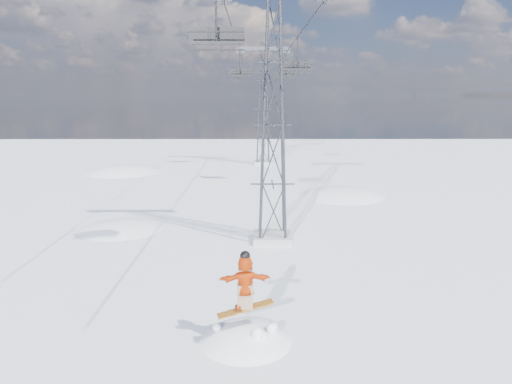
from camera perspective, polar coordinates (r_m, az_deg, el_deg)
ground at (r=14.61m, az=0.01°, el=-15.79°), size 120.00×120.00×0.00m
snow_terrain at (r=38.19m, az=-7.47°, el=-13.57°), size 39.00×37.00×22.00m
lift_tower_near at (r=20.99m, az=2.15°, el=8.30°), size 5.20×1.80×11.43m
lift_tower_far at (r=45.96m, az=0.89°, el=10.29°), size 5.20×1.80×11.43m
haul_cables at (r=32.69m, az=1.38°, el=19.06°), size 4.46×51.00×0.06m
lift_chair_near at (r=17.31m, az=-4.94°, el=18.73°), size 2.01×0.58×2.49m
lift_chair_mid at (r=33.89m, az=5.16°, el=15.40°), size 2.00×0.57×2.48m
lift_chair_far at (r=43.23m, az=-2.04°, el=14.65°), size 2.03×0.58×2.51m
lift_chair_extra at (r=46.15m, az=3.73°, el=14.59°), size 1.92×0.55×2.38m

